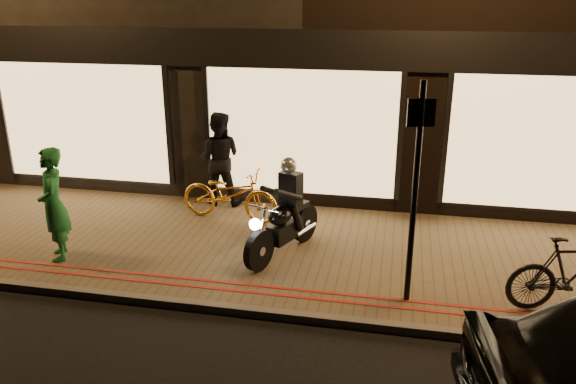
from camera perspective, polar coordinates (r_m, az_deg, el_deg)
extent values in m
plane|color=black|center=(7.72, -4.13, -12.58)|extent=(90.00, 90.00, 0.00)
cube|color=brown|center=(9.39, -0.88, -5.94)|extent=(50.00, 4.00, 0.12)
cube|color=#59544C|center=(7.73, -4.04, -12.01)|extent=(50.00, 0.14, 0.12)
cube|color=maroon|center=(8.03, -3.29, -10.18)|extent=(50.00, 0.06, 0.01)
cube|color=maroon|center=(8.20, -2.93, -9.50)|extent=(50.00, 0.06, 0.01)
cube|color=black|center=(10.44, 1.39, 14.30)|extent=(48.00, 0.12, 0.70)
cube|color=#F3C079|center=(12.28, -19.97, 6.65)|extent=(3.60, 0.06, 2.38)
cube|color=#F3C079|center=(10.68, 1.31, 6.04)|extent=(3.60, 0.06, 2.38)
cube|color=#F3C079|center=(10.85, 25.47, 4.35)|extent=(3.60, 0.06, 2.38)
cylinder|color=black|center=(8.51, -2.95, -5.95)|extent=(0.35, 0.64, 0.64)
cylinder|color=black|center=(9.49, 1.70, -3.15)|extent=(0.35, 0.64, 0.64)
cylinder|color=silver|center=(8.51, -2.95, -5.95)|extent=(0.18, 0.18, 0.14)
cylinder|color=silver|center=(9.49, 1.70, -3.15)|extent=(0.18, 0.18, 0.14)
cube|color=black|center=(9.00, -0.32, -3.90)|extent=(0.50, 0.75, 0.30)
ellipsoid|color=black|center=(8.78, -0.79, -2.39)|extent=(0.49, 0.59, 0.29)
cube|color=black|center=(9.12, 0.73, -1.55)|extent=(0.41, 0.59, 0.09)
cylinder|color=silver|center=(8.37, -2.42, -1.69)|extent=(0.57, 0.25, 0.03)
cylinder|color=silver|center=(8.42, -2.79, -3.99)|extent=(0.17, 0.32, 0.71)
sphere|color=white|center=(8.26, -3.38, -3.29)|extent=(0.22, 0.22, 0.17)
cylinder|color=silver|center=(9.33, 1.84, -3.82)|extent=(0.27, 0.54, 0.07)
cube|color=black|center=(8.89, 0.28, 0.31)|extent=(0.40, 0.33, 0.55)
sphere|color=#AEB1B5|center=(8.72, 0.07, 2.74)|extent=(0.34, 0.34, 0.26)
cylinder|color=black|center=(8.72, -1.75, 0.11)|extent=(0.23, 0.60, 0.34)
cylinder|color=black|center=(8.55, 0.01, -0.28)|extent=(0.38, 0.56, 0.34)
cylinder|color=black|center=(9.09, -0.60, -2.28)|extent=(0.14, 0.27, 0.46)
cylinder|color=black|center=(8.95, 0.89, -2.65)|extent=(0.26, 0.28, 0.46)
cylinder|color=black|center=(7.41, 12.73, -0.49)|extent=(0.10, 0.10, 3.00)
cube|color=black|center=(7.12, 13.39, 7.86)|extent=(0.35, 0.12, 0.35)
imported|color=gold|center=(10.36, -5.94, -0.22)|extent=(1.97, 0.92, 0.99)
imported|color=black|center=(8.28, 26.99, -7.42)|extent=(1.81, 0.85, 1.05)
imported|color=#1B672E|center=(9.40, -22.72, -1.17)|extent=(0.72, 0.78, 1.80)
imported|color=black|center=(11.08, -7.03, 3.38)|extent=(0.95, 0.76, 1.85)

